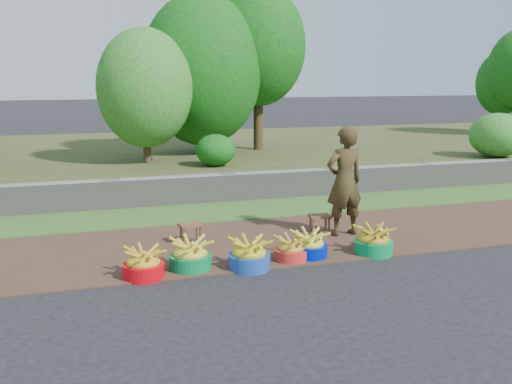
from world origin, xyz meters
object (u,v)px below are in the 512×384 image
object	(u,v)px
basin_b	(190,256)
basin_c	(249,255)
basin_e	(309,246)
vendor_woman	(344,181)
stool_left	(191,228)
basin_d	(291,250)
basin_a	(143,265)
stool_right	(320,219)
basin_f	(374,242)

from	to	relation	value
basin_b	basin_c	bearing A→B (deg)	-15.30
basin_c	basin_e	size ratio (longest dim) A/B	1.08
basin_b	vendor_woman	distance (m)	2.77
basin_b	stool_left	distance (m)	1.14
basin_b	basin_d	bearing A→B (deg)	-2.23
basin_a	stool_right	size ratio (longest dim) A/B	1.45
basin_c	vendor_woman	xyz separation A→B (m)	(1.83, 1.05, 0.68)
basin_e	stool_right	size ratio (longest dim) A/B	1.42
basin_c	basin_f	world-z (taller)	basin_c
basin_d	vendor_woman	bearing A→B (deg)	37.06
basin_b	vendor_woman	bearing A→B (deg)	18.60
stool_left	basin_f	bearing A→B (deg)	-27.99
basin_c	vendor_woman	world-z (taller)	vendor_woman
stool_left	vendor_woman	size ratio (longest dim) A/B	0.21
stool_left	vendor_woman	bearing A→B (deg)	-6.43
basin_b	basin_f	size ratio (longest dim) A/B	1.02
basin_c	basin_f	bearing A→B (deg)	2.68
stool_right	basin_e	bearing A→B (deg)	-120.34
basin_f	vendor_woman	distance (m)	1.18
basin_b	basin_f	distance (m)	2.54
basin_c	basin_d	distance (m)	0.64
basin_a	basin_d	xyz separation A→B (m)	(1.95, 0.08, -0.02)
basin_a	basin_d	size ratio (longest dim) A/B	1.13
basin_d	vendor_woman	xyz separation A→B (m)	(1.20, 0.91, 0.71)
basin_e	vendor_woman	xyz separation A→B (m)	(0.92, 0.85, 0.69)
basin_c	vendor_woman	size ratio (longest dim) A/B	0.32
stool_right	basin_c	bearing A→B (deg)	-140.50
basin_b	basin_a	bearing A→B (deg)	-167.19
basin_f	stool_left	world-z (taller)	basin_f
basin_e	basin_d	bearing A→B (deg)	-167.72
basin_b	stool_right	world-z (taller)	basin_b
basin_d	basin_e	bearing A→B (deg)	12.28
basin_c	vendor_woman	bearing A→B (deg)	29.99
basin_d	basin_e	distance (m)	0.29
basin_d	stool_left	distance (m)	1.62
basin_a	basin_c	size ratio (longest dim) A/B	0.95
basin_c	stool_right	world-z (taller)	basin_c
basin_c	stool_left	world-z (taller)	basin_c
stool_right	basin_a	bearing A→B (deg)	-157.24
stool_left	vendor_woman	distance (m)	2.42
basin_a	basin_c	world-z (taller)	basin_c
basin_b	vendor_woman	size ratio (longest dim) A/B	0.32
stool_left	stool_right	world-z (taller)	same
basin_b	basin_e	distance (m)	1.63
basin_b	basin_e	size ratio (longest dim) A/B	1.08
vendor_woman	stool_left	bearing A→B (deg)	-11.51
basin_a	basin_b	bearing A→B (deg)	12.81
basin_b	vendor_woman	xyz separation A→B (m)	(2.55, 0.86, 0.68)
basin_d	stool_right	xyz separation A→B (m)	(0.90, 1.11, 0.10)
vendor_woman	basin_d	bearing A→B (deg)	31.98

